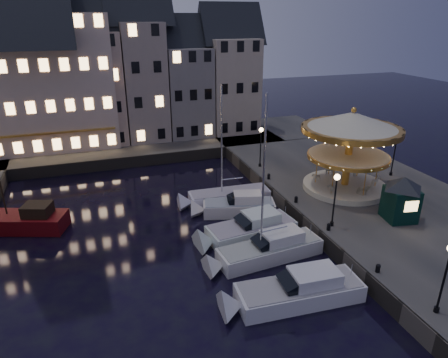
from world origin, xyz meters
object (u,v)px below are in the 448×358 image
object	(u,v)px
streetlamp_b	(335,193)
red_fishing_boat	(23,221)
streetlamp_a	(447,269)
motorboat_c	(265,251)
streetlamp_d	(395,149)
streetlamp_c	(261,141)
motorboat_b	(293,292)
carousel	(351,136)
bollard_a	(378,268)
motorboat_d	(247,230)
motorboat_f	(223,198)
bollard_d	(269,176)
bollard_c	(296,199)
bollard_b	(329,226)
ticket_kiosk	(403,191)
motorboat_e	(234,207)

from	to	relation	value
streetlamp_b	red_fishing_boat	xyz separation A→B (m)	(-22.38, 9.48, -3.33)
streetlamp_a	motorboat_c	bearing A→B (deg)	121.84
streetlamp_d	motorboat_c	world-z (taller)	motorboat_c
streetlamp_c	streetlamp_d	size ratio (longest dim) A/B	1.00
motorboat_b	streetlamp_d	bearing A→B (deg)	35.49
motorboat_c	carousel	bearing A→B (deg)	30.48
streetlamp_c	carousel	distance (m)	9.57
bollard_a	motorboat_d	xyz separation A→B (m)	(-5.30, 8.46, -0.96)
streetlamp_b	bollard_a	world-z (taller)	streetlamp_b
streetlamp_d	motorboat_b	world-z (taller)	streetlamp_d
bollard_a	motorboat_f	world-z (taller)	motorboat_f
bollard_d	motorboat_f	xyz separation A→B (m)	(-5.01, -1.08, -1.07)
streetlamp_d	motorboat_f	bearing A→B (deg)	173.53
bollard_c	bollard_d	distance (m)	5.50
streetlamp_d	motorboat_f	distance (m)	17.37
streetlamp_a	red_fishing_boat	xyz separation A→B (m)	(-22.38, 19.48, -3.33)
motorboat_b	carousel	world-z (taller)	carousel
carousel	bollard_b	bearing A→B (deg)	-132.26
bollard_d	motorboat_d	bearing A→B (deg)	-125.11
ticket_kiosk	motorboat_c	bearing A→B (deg)	179.64
streetlamp_c	motorboat_d	xyz separation A→B (m)	(-5.90, -11.04, -3.38)
streetlamp_c	motorboat_c	bearing A→B (deg)	-112.16
streetlamp_d	motorboat_e	xyz separation A→B (m)	(-16.75, -0.46, -3.38)
bollard_a	motorboat_b	bearing A→B (deg)	173.31
ticket_kiosk	motorboat_f	bearing A→B (deg)	138.77
bollard_a	motorboat_b	xyz separation A→B (m)	(-5.44, 0.64, -0.96)
bollard_a	motorboat_c	size ratio (longest dim) A/B	0.05
motorboat_e	streetlamp_b	bearing A→B (deg)	-50.23
streetlamp_a	motorboat_f	world-z (taller)	motorboat_f
bollard_a	red_fishing_boat	size ratio (longest dim) A/B	0.08
streetlamp_b	bollard_c	size ratio (longest dim) A/B	7.32
streetlamp_a	motorboat_e	world-z (taller)	streetlamp_a
bollard_d	motorboat_d	xyz separation A→B (m)	(-5.30, -7.54, -0.96)
motorboat_b	motorboat_f	xyz separation A→B (m)	(0.43, 14.28, -0.12)
streetlamp_a	motorboat_b	distance (m)	8.33
streetlamp_d	bollard_c	size ratio (longest dim) A/B	7.32
streetlamp_c	streetlamp_b	bearing A→B (deg)	-90.00
motorboat_b	motorboat_e	world-z (taller)	same
bollard_b	motorboat_c	xyz separation A→B (m)	(-5.18, -0.19, -0.92)
bollard_b	motorboat_e	world-z (taller)	motorboat_e
motorboat_e	red_fishing_boat	size ratio (longest dim) A/B	0.97
carousel	ticket_kiosk	world-z (taller)	carousel
streetlamp_b	motorboat_e	xyz separation A→B (m)	(-5.45, 6.54, -3.38)
bollard_b	motorboat_c	bearing A→B (deg)	-177.87
streetlamp_b	bollard_d	size ratio (longest dim) A/B	7.32
bollard_b	streetlamp_a	bearing A→B (deg)	-86.39
ticket_kiosk	motorboat_d	bearing A→B (deg)	164.14
bollard_b	motorboat_c	world-z (taller)	motorboat_c
streetlamp_c	ticket_kiosk	world-z (taller)	streetlamp_c
streetlamp_c	bollard_b	distance (m)	14.22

